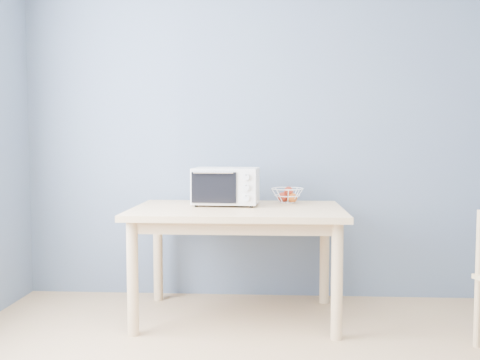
{
  "coord_description": "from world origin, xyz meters",
  "views": [
    {
      "loc": [
        -0.11,
        -1.84,
        1.18
      ],
      "look_at": [
        -0.32,
        1.77,
        0.93
      ],
      "focal_mm": 40.0,
      "sensor_mm": 36.0,
      "label": 1
    }
  ],
  "objects": [
    {
      "name": "toaster_oven",
      "position": [
        -0.43,
        1.82,
        0.89
      ],
      "size": [
        0.46,
        0.34,
        0.26
      ],
      "rotation": [
        0.0,
        0.0,
        -0.06
      ],
      "color": "beige",
      "rests_on": "dining_table"
    },
    {
      "name": "room",
      "position": [
        0.0,
        0.0,
        1.3
      ],
      "size": [
        4.01,
        4.51,
        2.61
      ],
      "color": "tan",
      "rests_on": "ground"
    },
    {
      "name": "fruit_basket",
      "position": [
        0.01,
        1.99,
        0.81
      ],
      "size": [
        0.24,
        0.24,
        0.12
      ],
      "rotation": [
        0.0,
        0.0,
        0.04
      ],
      "color": "white",
      "rests_on": "dining_table"
    },
    {
      "name": "dining_table",
      "position": [
        -0.33,
        1.7,
        0.65
      ],
      "size": [
        1.4,
        0.9,
        0.75
      ],
      "color": "#D5BA80",
      "rests_on": "ground"
    }
  ]
}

